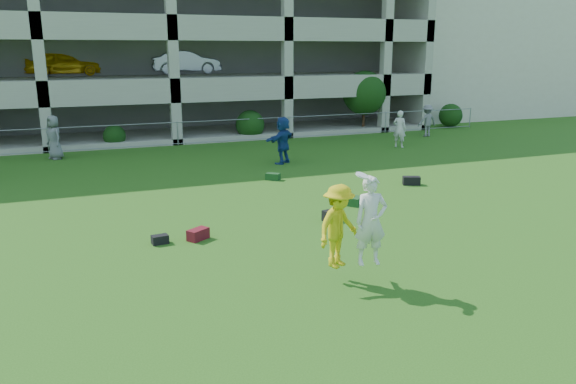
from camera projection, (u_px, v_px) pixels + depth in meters
name	position (u px, v px, depth m)	size (l,w,h in m)	color
ground	(363.00, 294.00, 11.08)	(100.00, 100.00, 0.00)	#235114
stucco_building	(450.00, 45.00, 43.28)	(16.00, 14.00, 10.00)	beige
bystander_c	(54.00, 137.00, 24.45)	(0.93, 0.61, 1.91)	slate
bystander_d	(283.00, 140.00, 23.49)	(1.83, 0.58, 1.97)	navy
bystander_e	(400.00, 129.00, 27.40)	(0.66, 0.43, 1.81)	silver
bystander_f	(427.00, 121.00, 30.87)	(1.12, 0.65, 1.74)	slate
bag_red_a	(198.00, 234.00, 14.20)	(0.55, 0.30, 0.28)	#510D1C
bag_black_b	(160.00, 239.00, 13.90)	(0.40, 0.25, 0.22)	black
bag_green_c	(356.00, 201.00, 17.32)	(0.50, 0.35, 0.26)	#163D16
crate_d	(330.00, 216.00, 15.71)	(0.35, 0.35, 0.30)	black
bag_black_e	(411.00, 181.00, 19.94)	(0.60, 0.30, 0.30)	black
bag_green_g	(273.00, 177.00, 20.69)	(0.50, 0.30, 0.25)	#153C1A
frisbee_contest	(348.00, 224.00, 11.33)	(1.51, 1.22, 2.08)	gold
parking_garage	(146.00, 27.00, 34.54)	(30.00, 14.00, 12.00)	#9E998C
fence	(178.00, 133.00, 28.05)	(36.06, 0.06, 1.20)	gray
shrub_row	(260.00, 110.00, 30.10)	(34.38, 2.52, 3.50)	#163D11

